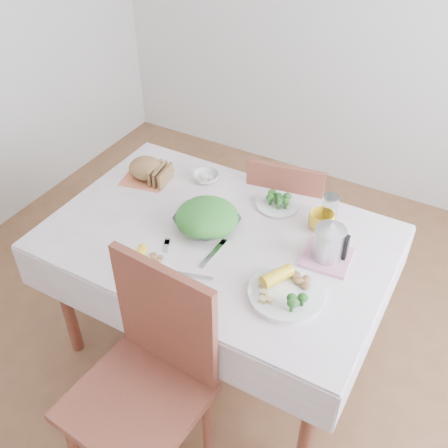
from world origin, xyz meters
The scene contains 19 objects.
floor centered at (0.00, 0.00, 0.00)m, with size 3.60×3.60×0.00m, color brown.
dining_table centered at (0.00, 0.00, 0.38)m, with size 1.40×0.90×0.75m, color brown.
tablecloth centered at (0.00, 0.00, 0.76)m, with size 1.50×1.00×0.01m, color silver.
chair_near centered at (0.06, -0.73, 0.47)m, with size 0.47×0.47×1.04m, color brown.
chair_far centered at (0.08, 0.64, 0.47)m, with size 0.41×0.41×0.90m, color brown.
salad_bowl centered at (-0.07, 0.02, 0.79)m, with size 0.27×0.27×0.07m, color white.
dinner_plate_left centered at (-0.16, -0.34, 0.77)m, with size 0.23×0.23×0.02m, color white.
dinner_plate_right centered at (0.41, -0.19, 0.77)m, with size 0.30×0.30×0.03m, color white.
broccoli_plate centered at (0.14, 0.32, 0.77)m, with size 0.21×0.21×0.02m, color beige.
napkin centered at (-0.54, 0.21, 0.76)m, with size 0.22×0.22×0.00m, color #DA704B.
bread_loaf centered at (-0.54, 0.21, 0.82)m, with size 0.17×0.17×0.10m, color brown.
fruit_bowl centered at (-0.26, 0.34, 0.78)m, with size 0.13×0.13×0.04m, color white.
yellow_mug centered at (0.38, 0.26, 0.81)m, with size 0.12×0.12×0.09m, color yellow.
glass_tumbler centered at (0.39, 0.34, 0.83)m, with size 0.07×0.07×0.14m, color white.
pink_tray centered at (0.48, 0.09, 0.77)m, with size 0.20×0.20×0.02m, color pink.
electric_kettle centered at (0.48, 0.09, 0.88)m, with size 0.13×0.13×0.18m, color #B2B5BA.
fork_left centered at (-0.13, -0.23, 0.76)m, with size 0.02×0.20×0.00m, color silver.
fork_right centered at (0.04, -0.12, 0.76)m, with size 0.02×0.20×0.00m, color silver.
knife centered at (0.03, -0.28, 0.76)m, with size 0.02×0.18×0.00m, color silver.
Camera 1 is at (0.89, -1.52, 2.28)m, focal length 42.00 mm.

